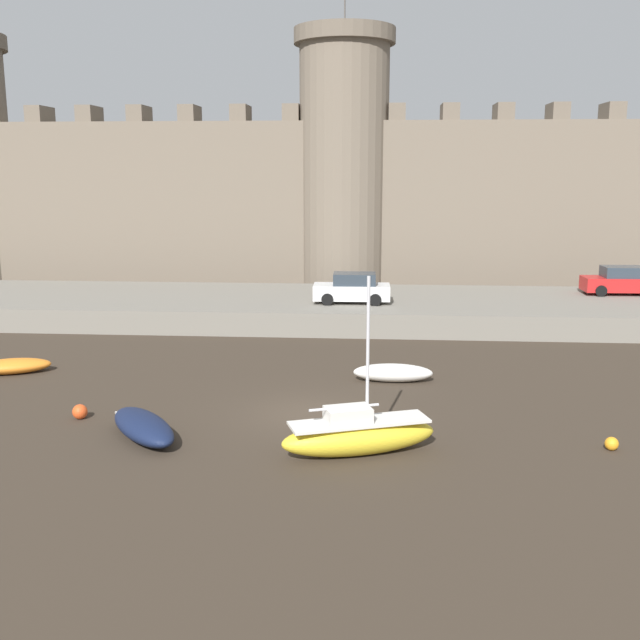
# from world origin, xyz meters

# --- Properties ---
(ground_plane) EXTENTS (160.00, 160.00, 0.00)m
(ground_plane) POSITION_xyz_m (0.00, 0.00, 0.00)
(ground_plane) COLOR #382D23
(quay_road) EXTENTS (65.27, 10.00, 1.25)m
(quay_road) POSITION_xyz_m (0.00, 16.84, 0.62)
(quay_road) COLOR slate
(quay_road) RESTS_ON ground
(castle) EXTENTS (59.97, 6.70, 20.39)m
(castle) POSITION_xyz_m (-0.00, 27.00, 7.40)
(castle) COLOR #706354
(castle) RESTS_ON ground
(sailboat_near_channel_left) EXTENTS (4.90, 2.81, 5.36)m
(sailboat_near_channel_left) POSITION_xyz_m (1.80, -3.60, 0.61)
(sailboat_near_channel_left) COLOR yellow
(sailboat_near_channel_left) RESTS_ON ground
(rowboat_near_channel_right) EXTENTS (3.17, 1.07, 0.72)m
(rowboat_near_channel_right) POSITION_xyz_m (2.99, 4.29, 0.37)
(rowboat_near_channel_right) COLOR silver
(rowboat_near_channel_right) RESTS_ON ground
(rowboat_midflat_left) EXTENTS (3.38, 2.28, 0.62)m
(rowboat_midflat_left) POSITION_xyz_m (-12.83, 4.32, 0.32)
(rowboat_midflat_left) COLOR orange
(rowboat_midflat_left) RESTS_ON ground
(rowboat_midflat_right) EXTENTS (3.39, 3.82, 0.77)m
(rowboat_midflat_right) POSITION_xyz_m (-5.01, -2.77, 0.40)
(rowboat_midflat_right) COLOR #141E3D
(rowboat_midflat_right) RESTS_ON ground
(mooring_buoy_mid_mud) EXTENTS (0.51, 0.51, 0.51)m
(mooring_buoy_mid_mud) POSITION_xyz_m (-7.74, -1.10, 0.25)
(mooring_buoy_mid_mud) COLOR #E04C1E
(mooring_buoy_mid_mud) RESTS_ON ground
(mooring_buoy_near_channel) EXTENTS (0.41, 0.41, 0.41)m
(mooring_buoy_near_channel) POSITION_xyz_m (9.44, -2.73, 0.21)
(mooring_buoy_near_channel) COLOR orange
(mooring_buoy_near_channel) RESTS_ON ground
(car_quay_centre_east) EXTENTS (4.13, 1.94, 1.62)m
(car_quay_centre_east) POSITION_xyz_m (1.01, 15.10, 2.03)
(car_quay_centre_east) COLOR silver
(car_quay_centre_east) RESTS_ON quay_road
(car_quay_west) EXTENTS (4.13, 1.94, 1.62)m
(car_quay_west) POSITION_xyz_m (16.32, 19.03, 2.03)
(car_quay_west) COLOR red
(car_quay_west) RESTS_ON quay_road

